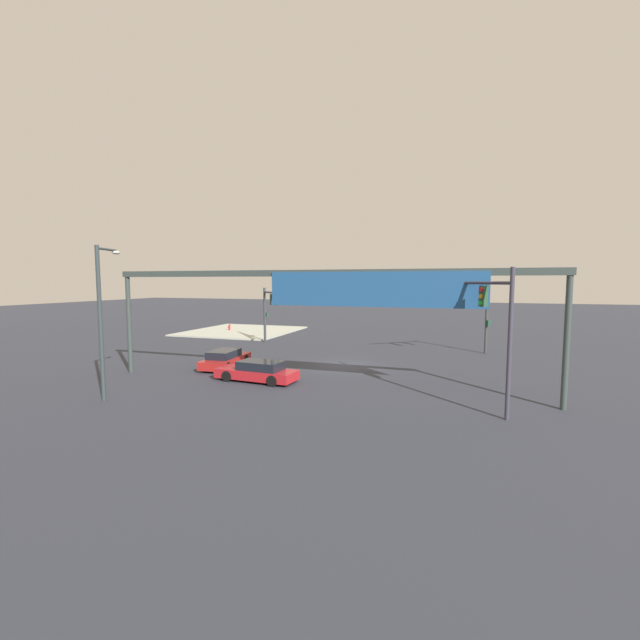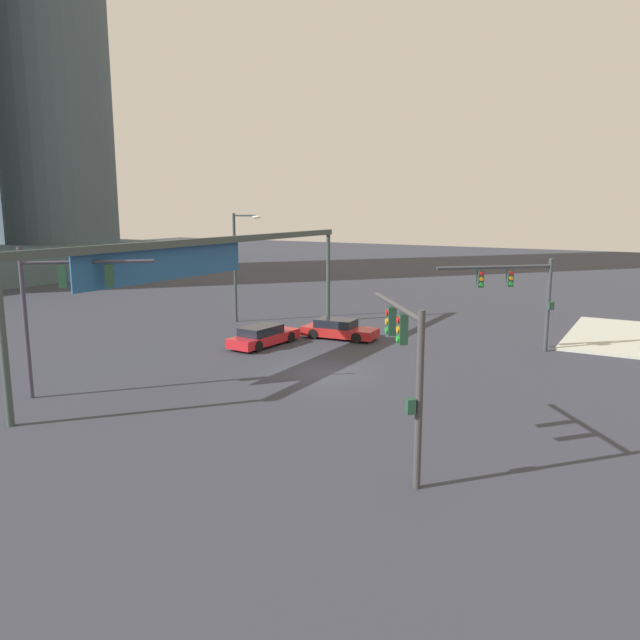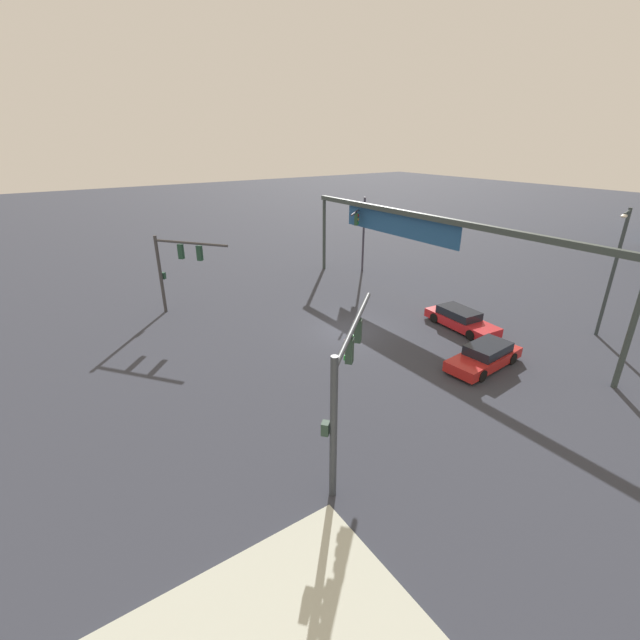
% 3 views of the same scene
% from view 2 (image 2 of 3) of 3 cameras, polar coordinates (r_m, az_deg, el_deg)
% --- Properties ---
extents(ground_plane, '(194.01, 194.01, 0.00)m').
position_cam_2_polar(ground_plane, '(30.76, 0.24, -4.86)').
color(ground_plane, '#31343F').
extents(traffic_signal_near_corner, '(4.61, 5.46, 5.26)m').
position_cam_2_polar(traffic_signal_near_corner, '(35.89, 17.94, 2.84)').
color(traffic_signal_near_corner, '#373C43').
rests_on(traffic_signal_near_corner, ground).
extents(traffic_signal_opposite_side, '(3.61, 4.25, 6.48)m').
position_cam_2_polar(traffic_signal_opposite_side, '(28.31, -22.85, 2.17)').
color(traffic_signal_opposite_side, '#3B3847').
rests_on(traffic_signal_opposite_side, ground).
extents(traffic_signal_cross_street, '(4.54, 3.41, 5.29)m').
position_cam_2_polar(traffic_signal_cross_street, '(18.98, 7.93, -3.17)').
color(traffic_signal_cross_street, '#3C3B3D').
rests_on(traffic_signal_cross_street, ground).
extents(streetlamp_curved_arm, '(0.73, 2.04, 7.62)m').
position_cam_2_polar(streetlamp_curved_arm, '(43.83, -7.59, 5.51)').
color(streetlamp_curved_arm, '#323C3E').
rests_on(streetlamp_curved_arm, ground).
extents(overhead_sign_gantry, '(25.10, 0.43, 6.50)m').
position_cam_2_polar(overhead_sign_gantry, '(32.72, -10.72, 5.73)').
color(overhead_sign_gantry, '#374240').
rests_on(overhead_sign_gantry, ground).
extents(sedan_car_approaching, '(5.02, 2.10, 1.21)m').
position_cam_2_polar(sedan_car_approaching, '(36.62, -5.24, -1.48)').
color(sedan_car_approaching, red).
rests_on(sedan_car_approaching, ground).
extents(sedan_car_waiting_far, '(2.12, 4.74, 1.21)m').
position_cam_2_polar(sedan_car_waiting_far, '(38.44, 1.74, -0.87)').
color(sedan_car_waiting_far, '#B1201E').
rests_on(sedan_car_waiting_far, ground).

